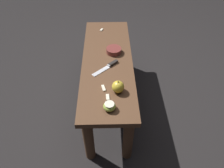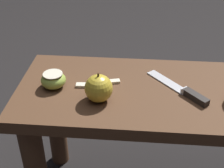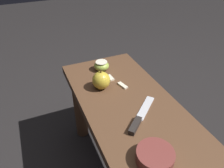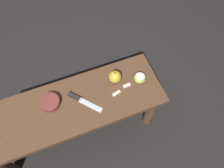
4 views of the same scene
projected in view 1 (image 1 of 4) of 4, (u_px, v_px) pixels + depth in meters
ground_plane at (108, 101)px, 2.05m from camera, size 8.00×8.00×0.00m
wooden_bench at (107, 70)px, 1.78m from camera, size 1.20×0.39×0.49m
knife at (109, 66)px, 1.65m from camera, size 0.18×0.20×0.02m
apple_whole at (118, 87)px, 1.44m from camera, size 0.08×0.08×0.09m
apple_cut at (109, 106)px, 1.35m from camera, size 0.08×0.08×0.05m
apple_slice_near_knife at (104, 88)px, 1.49m from camera, size 0.06×0.03×0.01m
apple_slice_center at (101, 30)px, 2.02m from camera, size 0.04×0.03×0.01m
apple_slice_near_bowl at (108, 97)px, 1.43m from camera, size 0.05×0.02×0.01m
bowl at (114, 50)px, 1.77m from camera, size 0.12×0.12×0.04m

